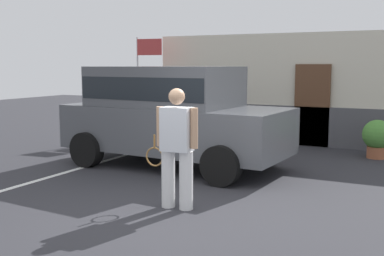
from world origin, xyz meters
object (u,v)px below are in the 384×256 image
(tennis_player_man, at_px, (177,147))
(flag_pole, at_px, (143,68))
(potted_plant_by_porch, at_px, (377,137))
(parked_suv, at_px, (171,111))

(tennis_player_man, relative_size, flag_pole, 0.61)
(tennis_player_man, relative_size, potted_plant_by_porch, 2.02)
(parked_suv, distance_m, potted_plant_by_porch, 4.71)
(parked_suv, xyz_separation_m, potted_plant_by_porch, (3.71, 2.83, -0.66))
(parked_suv, relative_size, tennis_player_man, 2.69)
(potted_plant_by_porch, xyz_separation_m, flag_pole, (-6.31, 0.21, 1.50))
(potted_plant_by_porch, distance_m, flag_pole, 6.49)
(flag_pole, bearing_deg, potted_plant_by_porch, -1.94)
(parked_suv, bearing_deg, tennis_player_man, -55.06)
(tennis_player_man, height_order, potted_plant_by_porch, tennis_player_man)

